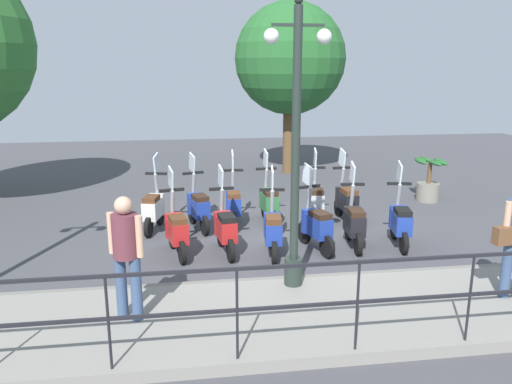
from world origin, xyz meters
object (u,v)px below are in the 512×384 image
lamp_post_near (295,167)px  potted_palm (429,183)px  pedestrian_distant (126,249)px  scooter_far_5 (154,208)px  scooter_near_0 (400,221)px  scooter_far_4 (198,207)px  tree_distant (290,59)px  scooter_near_1 (354,222)px  scooter_near_2 (316,225)px  scooter_far_2 (269,201)px  scooter_near_4 (225,228)px  scooter_near_5 (176,230)px  scooter_near_3 (273,229)px  scooter_far_1 (316,200)px  scooter_far_0 (346,200)px  scooter_far_3 (234,203)px

lamp_post_near → potted_palm: size_ratio=3.76×
pedestrian_distant → scooter_far_5: (3.94, -0.09, -0.60)m
scooter_near_0 → scooter_far_4: size_ratio=1.00×
tree_distant → scooter_near_1: bearing=178.4°
tree_distant → pedestrian_distant: bearing=156.8°
pedestrian_distant → scooter_near_2: 3.91m
scooter_far_2 → pedestrian_distant: bearing=145.9°
scooter_near_4 → scooter_near_5: 0.85m
scooter_near_4 → scooter_near_5: (0.02, 0.85, 0.00)m
scooter_near_1 → scooter_far_5: same height
tree_distant → scooter_near_4: (-6.78, 2.55, -2.98)m
scooter_near_3 → scooter_near_5: same height
scooter_far_2 → scooter_far_4: bearing=94.8°
pedestrian_distant → scooter_near_2: (2.39, -3.04, -0.60)m
scooter_far_1 → scooter_far_5: (-0.14, 3.40, 0.00)m
potted_palm → scooter_near_3: scooter_near_3 is taller
potted_palm → scooter_near_2: size_ratio=0.69×
pedestrian_distant → scooter_near_0: (2.37, -4.63, -0.60)m
scooter_near_2 → scooter_far_0: bearing=-49.6°
scooter_near_3 → scooter_far_1: size_ratio=1.00×
tree_distant → scooter_far_4: bearing=150.8°
tree_distant → scooter_far_4: (-5.33, 2.98, -2.98)m
scooter_near_2 → scooter_far_5: same height
lamp_post_near → scooter_near_5: bearing=43.8°
scooter_near_1 → scooter_far_0: 1.57m
scooter_far_1 → scooter_far_0: bearing=-91.1°
potted_palm → scooter_near_0: (-2.98, 2.06, 0.04)m
scooter_near_2 → scooter_far_2: same height
potted_palm → scooter_near_2: bearing=129.1°
scooter_near_5 → scooter_far_0: size_ratio=1.00×
tree_distant → scooter_far_0: 6.04m
tree_distant → scooter_near_2: tree_distant is taller
potted_palm → scooter_far_5: scooter_far_5 is taller
scooter_far_2 → scooter_far_4: size_ratio=1.00×
scooter_near_2 → scooter_near_3: (-0.15, 0.81, 0.00)m
scooter_near_4 → scooter_far_1: (1.63, -2.07, 0.00)m
scooter_near_4 → scooter_far_2: 1.96m
potted_palm → scooter_far_2: bearing=106.5°
tree_distant → scooter_far_1: tree_distant is taller
potted_palm → scooter_far_3: 5.14m
pedestrian_distant → scooter_near_3: pedestrian_distant is taller
scooter_far_0 → scooter_far_4: 3.15m
scooter_far_3 → scooter_far_4: 0.75m
scooter_near_5 → scooter_far_2: (1.63, -1.91, 0.00)m
scooter_far_3 → scooter_near_1: bearing=-124.5°
pedestrian_distant → scooter_near_3: bearing=163.2°
scooter_near_0 → lamp_post_near: bearing=136.8°
tree_distant → scooter_far_4: size_ratio=3.34×
scooter_far_2 → scooter_near_5: bearing=127.4°
scooter_near_5 → pedestrian_distant: bearing=154.7°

